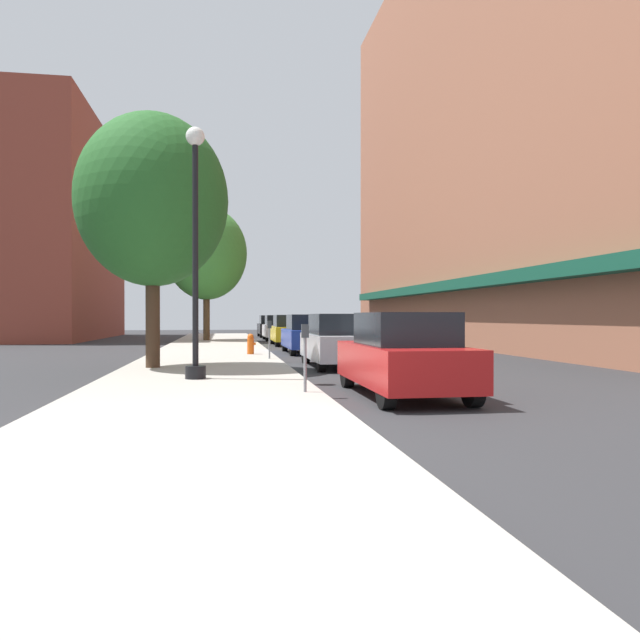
{
  "coord_description": "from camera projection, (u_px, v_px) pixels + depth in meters",
  "views": [
    {
      "loc": [
        0.5,
        -7.36,
        1.59
      ],
      "look_at": [
        4.1,
        14.88,
        1.44
      ],
      "focal_mm": 33.34,
      "sensor_mm": 36.0,
      "label": 1
    }
  ],
  "objects": [
    {
      "name": "car_white",
      "position": [
        278.0,
        328.0,
        39.13
      ],
      "size": [
        1.8,
        4.3,
        1.66
      ],
      "rotation": [
        0.0,
        0.0,
        0.0
      ],
      "color": "black",
      "rests_on": "ground"
    },
    {
      "name": "parking_meter_far",
      "position": [
        269.0,
        335.0,
        20.48
      ],
      "size": [
        0.14,
        0.09,
        1.31
      ],
      "color": "slate",
      "rests_on": "sidewalk_slab"
    },
    {
      "name": "tree_mid",
      "position": [
        153.0,
        201.0,
        16.96
      ],
      "size": [
        4.29,
        4.29,
        7.25
      ],
      "color": "#422D1E",
      "rests_on": "sidewalk_slab"
    },
    {
      "name": "building_right_brick",
      "position": [
        502.0,
        114.0,
        31.23
      ],
      "size": [
        6.8,
        40.0,
        24.56
      ],
      "color": "#9E6047",
      "rests_on": "ground"
    },
    {
      "name": "ground_plane",
      "position": [
        306.0,
        353.0,
        25.6
      ],
      "size": [
        90.0,
        90.0,
        0.0
      ],
      "primitive_type": "plane",
      "color": "#2D2D30"
    },
    {
      "name": "car_blue",
      "position": [
        307.0,
        334.0,
        25.38
      ],
      "size": [
        1.8,
        4.3,
        1.66
      ],
      "rotation": [
        0.0,
        0.0,
        0.01
      ],
      "color": "black",
      "rests_on": "ground"
    },
    {
      "name": "tree_near",
      "position": [
        206.0,
        254.0,
        36.43
      ],
      "size": [
        4.95,
        4.95,
        8.18
      ],
      "color": "#4C3823",
      "rests_on": "sidewalk_slab"
    },
    {
      "name": "car_yellow",
      "position": [
        289.0,
        331.0,
        32.35
      ],
      "size": [
        1.8,
        4.3,
        1.66
      ],
      "rotation": [
        0.0,
        0.0,
        -0.04
      ],
      "color": "black",
      "rests_on": "ground"
    },
    {
      "name": "fire_hydrant",
      "position": [
        251.0,
        344.0,
        22.97
      ],
      "size": [
        0.33,
        0.26,
        0.79
      ],
      "color": "#E05614",
      "rests_on": "sidewalk_slab"
    },
    {
      "name": "lamppost",
      "position": [
        195.0,
        247.0,
        13.91
      ],
      "size": [
        0.48,
        0.48,
        5.9
      ],
      "color": "black",
      "rests_on": "sidewalk_slab"
    },
    {
      "name": "car_black",
      "position": [
        270.0,
        326.0,
        45.39
      ],
      "size": [
        1.8,
        4.3,
        1.66
      ],
      "rotation": [
        0.0,
        0.0,
        0.03
      ],
      "color": "black",
      "rests_on": "ground"
    },
    {
      "name": "car_red",
      "position": [
        403.0,
        356.0,
        11.74
      ],
      "size": [
        1.8,
        4.3,
        1.66
      ],
      "rotation": [
        0.0,
        0.0,
        0.01
      ],
      "color": "black",
      "rests_on": "ground"
    },
    {
      "name": "car_silver",
      "position": [
        338.0,
        341.0,
        18.48
      ],
      "size": [
        1.8,
        4.3,
        1.66
      ],
      "rotation": [
        0.0,
        0.0,
        -0.01
      ],
      "color": "black",
      "rests_on": "ground"
    },
    {
      "name": "parking_meter_near",
      "position": [
        305.0,
        349.0,
        11.48
      ],
      "size": [
        0.14,
        0.09,
        1.31
      ],
      "color": "slate",
      "rests_on": "sidewalk_slab"
    },
    {
      "name": "sidewalk_slab",
      "position": [
        212.0,
        351.0,
        25.95
      ],
      "size": [
        4.8,
        50.0,
        0.12
      ],
      "primitive_type": "cube",
      "color": "#A8A399",
      "rests_on": "ground"
    },
    {
      "name": "building_far_background",
      "position": [
        59.0,
        232.0,
        41.91
      ],
      "size": [
        6.8,
        18.0,
        15.15
      ],
      "color": "brown",
      "rests_on": "ground"
    }
  ]
}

